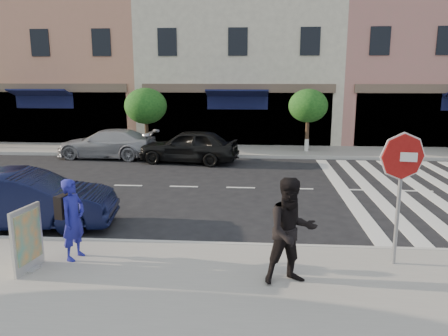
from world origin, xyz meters
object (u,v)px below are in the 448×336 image
(stop_sign, at_px, (402,170))
(car_far_left, at_px, (107,144))
(poster_board, at_px, (27,240))
(car_far_mid, at_px, (189,146))
(car_near_mid, at_px, (24,200))
(photographer, at_px, (73,219))
(walker, at_px, (291,231))

(stop_sign, distance_m, car_far_left, 15.10)
(poster_board, distance_m, car_far_mid, 11.49)
(stop_sign, xyz_separation_m, poster_board, (-7.12, -0.82, -1.31))
(poster_board, height_order, car_far_mid, car_far_mid)
(car_near_mid, xyz_separation_m, car_far_left, (-1.13, 9.55, -0.07))
(poster_board, xyz_separation_m, car_near_mid, (-1.52, 2.70, -0.03))
(photographer, bearing_deg, car_near_mid, 60.98)
(car_far_left, distance_m, car_far_mid, 4.09)
(stop_sign, xyz_separation_m, car_far_left, (-9.78, 11.43, -1.40))
(car_far_left, height_order, car_far_mid, car_far_mid)
(photographer, xyz_separation_m, walker, (4.33, -0.75, 0.14))
(walker, relative_size, poster_board, 1.54)
(photographer, height_order, car_far_left, photographer)
(poster_board, bearing_deg, walker, 8.35)
(car_near_mid, bearing_deg, stop_sign, -110.04)
(photographer, bearing_deg, car_far_left, 30.48)
(photographer, bearing_deg, car_far_mid, 10.88)
(poster_board, bearing_deg, stop_sign, 16.33)
(car_near_mid, distance_m, car_far_mid, 9.18)
(car_far_mid, bearing_deg, car_far_left, -93.97)
(walker, relative_size, car_near_mid, 0.43)
(walker, xyz_separation_m, poster_board, (-4.99, 0.13, -0.36))
(walker, distance_m, car_far_left, 14.55)
(photographer, distance_m, walker, 4.40)
(walker, relative_size, car_far_mid, 0.45)
(stop_sign, relative_size, car_far_mid, 0.61)
(car_far_mid, bearing_deg, walker, 25.26)
(walker, height_order, poster_board, walker)
(car_far_left, bearing_deg, poster_board, 15.84)
(stop_sign, distance_m, car_far_mid, 12.14)
(walker, bearing_deg, car_near_mid, 139.50)
(poster_board, bearing_deg, photographer, 53.53)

